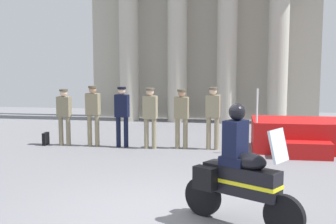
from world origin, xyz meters
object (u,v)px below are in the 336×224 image
object	(u,v)px
officer_in_row_4	(181,114)
reviewing_stand	(299,136)
officer_in_row_1	(93,111)
officer_in_row_0	(64,112)
officer_in_row_3	(150,113)
briefcase_on_ground	(46,139)
officer_in_row_2	(122,112)
officer_in_row_5	(213,113)
motorcycle_with_rider	(237,175)

from	to	relation	value
officer_in_row_4	reviewing_stand	bearing A→B (deg)	-170.12
reviewing_stand	officer_in_row_1	world-z (taller)	reviewing_stand
officer_in_row_0	officer_in_row_1	world-z (taller)	officer_in_row_1
officer_in_row_3	reviewing_stand	bearing A→B (deg)	-169.21
reviewing_stand	briefcase_on_ground	world-z (taller)	reviewing_stand
officer_in_row_4	briefcase_on_ground	size ratio (longest dim) A/B	4.61
officer_in_row_1	officer_in_row_3	world-z (taller)	officer_in_row_1
officer_in_row_0	briefcase_on_ground	size ratio (longest dim) A/B	4.53
officer_in_row_2	officer_in_row_4	world-z (taller)	officer_in_row_2
officer_in_row_4	officer_in_row_0	bearing A→B (deg)	6.86
officer_in_row_2	briefcase_on_ground	xyz separation A→B (m)	(-2.28, -0.00, -0.83)
reviewing_stand	briefcase_on_ground	size ratio (longest dim) A/B	6.98
officer_in_row_1	officer_in_row_5	xyz separation A→B (m)	(3.39, 0.03, -0.00)
officer_in_row_0	officer_in_row_3	world-z (taller)	officer_in_row_3
officer_in_row_0	officer_in_row_1	distance (m)	0.85
officer_in_row_1	officer_in_row_3	size ratio (longest dim) A/B	1.02
officer_in_row_3	officer_in_row_4	bearing A→B (deg)	-165.85
officer_in_row_4	briefcase_on_ground	world-z (taller)	officer_in_row_4
officer_in_row_3	briefcase_on_ground	distance (m)	3.21
officer_in_row_5	motorcycle_with_rider	world-z (taller)	motorcycle_with_rider
officer_in_row_0	motorcycle_with_rider	world-z (taller)	motorcycle_with_rider
officer_in_row_0	officer_in_row_4	bearing A→B (deg)	-173.14
officer_in_row_0	briefcase_on_ground	bearing A→B (deg)	7.09
officer_in_row_0	briefcase_on_ground	distance (m)	0.97
officer_in_row_1	briefcase_on_ground	distance (m)	1.66
officer_in_row_2	motorcycle_with_rider	size ratio (longest dim) A/B	0.90
officer_in_row_1	officer_in_row_0	bearing A→B (deg)	7.39
officer_in_row_1	officer_in_row_5	size ratio (longest dim) A/B	1.00
officer_in_row_5	motorcycle_with_rider	distance (m)	5.65
officer_in_row_4	officer_in_row_3	bearing A→B (deg)	14.15
officer_in_row_1	officer_in_row_5	bearing A→B (deg)	-173.23
officer_in_row_0	officer_in_row_2	xyz separation A→B (m)	(1.70, -0.00, 0.05)
officer_in_row_4	officer_in_row_5	world-z (taller)	officer_in_row_5
officer_in_row_4	motorcycle_with_rider	bearing A→B (deg)	111.30
motorcycle_with_rider	officer_in_row_0	bearing A→B (deg)	163.74
officer_in_row_4	briefcase_on_ground	bearing A→B (deg)	6.89
reviewing_stand	officer_in_row_3	distance (m)	4.13
reviewing_stand	officer_in_row_2	xyz separation A→B (m)	(-4.89, -0.25, 0.61)
officer_in_row_1	briefcase_on_ground	world-z (taller)	officer_in_row_1
motorcycle_with_rider	officer_in_row_2	bearing A→B (deg)	152.26
officer_in_row_5	motorcycle_with_rider	bearing A→B (deg)	102.77
officer_in_row_3	officer_in_row_4	size ratio (longest dim) A/B	1.02
officer_in_row_1	officer_in_row_3	distance (m)	1.67
reviewing_stand	officer_in_row_0	distance (m)	6.62
officer_in_row_3	officer_in_row_1	bearing A→B (deg)	2.80
officer_in_row_2	officer_in_row_5	bearing A→B (deg)	-172.55
reviewing_stand	officer_in_row_0	xyz separation A→B (m)	(-6.59, -0.24, 0.56)
officer_in_row_1	officer_in_row_2	bearing A→B (deg)	-175.29
briefcase_on_ground	officer_in_row_5	bearing A→B (deg)	0.70
officer_in_row_3	briefcase_on_ground	bearing A→B (deg)	4.86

